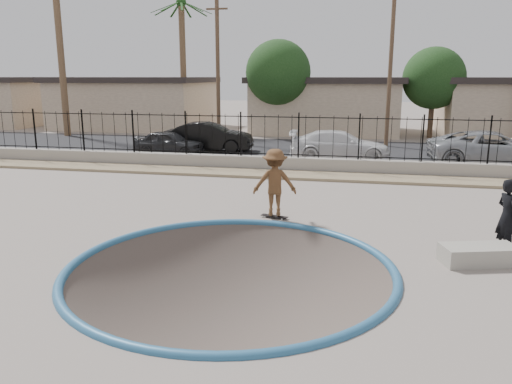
{
  "coord_description": "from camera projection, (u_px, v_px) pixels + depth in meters",
  "views": [
    {
      "loc": [
        2.56,
        -10.58,
        3.97
      ],
      "look_at": [
        -0.08,
        2.0,
        0.98
      ],
      "focal_mm": 35.0,
      "sensor_mm": 36.0,
      "label": 1
    }
  ],
  "objects": [
    {
      "name": "palm_left",
      "position": [
        57.0,
        13.0,
        32.17
      ],
      "size": [
        2.3,
        2.3,
        11.3
      ],
      "color": "brown",
      "rests_on": "ground"
    },
    {
      "name": "utility_pole_mid",
      "position": [
        391.0,
        58.0,
        27.68
      ],
      "size": [
        1.7,
        0.24,
        9.5
      ],
      "color": "#473323",
      "rests_on": "ground"
    },
    {
      "name": "rock_strip",
      "position": [
        294.0,
        175.0,
        20.25
      ],
      "size": [
        42.0,
        1.6,
        0.11
      ],
      "primitive_type": "cube",
      "color": "tan",
      "rests_on": "ground"
    },
    {
      "name": "utility_pole_left",
      "position": [
        218.0,
        64.0,
        29.74
      ],
      "size": [
        1.7,
        0.24,
        9.0
      ],
      "color": "#473323",
      "rests_on": "ground"
    },
    {
      "name": "coping_ring",
      "position": [
        231.0,
        269.0,
        10.54
      ],
      "size": [
        7.04,
        7.04,
        0.2
      ],
      "primitive_type": "torus",
      "color": "#285C85",
      "rests_on": "ground"
    },
    {
      "name": "street",
      "position": [
        313.0,
        149.0,
        27.69
      ],
      "size": [
        90.0,
        8.0,
        0.04
      ],
      "primitive_type": "cube",
      "color": "black",
      "rests_on": "ground"
    },
    {
      "name": "concrete_ledge",
      "position": [
        479.0,
        255.0,
        10.8
      ],
      "size": [
        1.73,
        1.12,
        0.4
      ],
      "primitive_type": "cube",
      "rotation": [
        0.0,
        0.0,
        0.29
      ],
      "color": "gray",
      "rests_on": "ground"
    },
    {
      "name": "car_d",
      "position": [
        493.0,
        148.0,
        22.4
      ],
      "size": [
        5.72,
        2.92,
        1.55
      ],
      "primitive_type": "imported",
      "rotation": [
        0.0,
        0.0,
        1.64
      ],
      "color": "#989BA0",
      "rests_on": "street"
    },
    {
      "name": "skater",
      "position": [
        275.0,
        186.0,
        14.09
      ],
      "size": [
        1.34,
        0.92,
        1.9
      ],
      "primitive_type": "imported",
      "rotation": [
        0.0,
        0.0,
        3.33
      ],
      "color": "brown",
      "rests_on": "ground"
    },
    {
      "name": "skateboard",
      "position": [
        274.0,
        216.0,
        14.29
      ],
      "size": [
        0.82,
        0.39,
        0.07
      ],
      "rotation": [
        0.0,
        0.0,
        -0.26
      ],
      "color": "black",
      "rests_on": "ground"
    },
    {
      "name": "house_west",
      "position": [
        135.0,
        102.0,
        39.32
      ],
      "size": [
        11.6,
        8.6,
        3.9
      ],
      "color": "tan",
      "rests_on": "ground"
    },
    {
      "name": "fence",
      "position": [
        299.0,
        136.0,
        20.97
      ],
      "size": [
        40.0,
        0.04,
        1.8
      ],
      "color": "black",
      "rests_on": "retaining_wall"
    },
    {
      "name": "bowl_pit",
      "position": [
        231.0,
        269.0,
        10.54
      ],
      "size": [
        6.84,
        6.84,
        1.8
      ],
      "primitive_type": null,
      "color": "#463C35",
      "rests_on": "ground"
    },
    {
      "name": "palm_mid",
      "position": [
        182.0,
        36.0,
        34.86
      ],
      "size": [
        2.3,
        2.3,
        9.3
      ],
      "color": "brown",
      "rests_on": "ground"
    },
    {
      "name": "videographer",
      "position": [
        507.0,
        216.0,
        11.32
      ],
      "size": [
        0.64,
        0.75,
        1.74
      ],
      "primitive_type": "imported",
      "rotation": [
        0.0,
        0.0,
        1.99
      ],
      "color": "black",
      "rests_on": "ground"
    },
    {
      "name": "car_c",
      "position": [
        340.0,
        145.0,
        23.96
      ],
      "size": [
        4.94,
        2.33,
        1.39
      ],
      "primitive_type": "imported",
      "rotation": [
        0.0,
        0.0,
        1.65
      ],
      "color": "silver",
      "rests_on": "street"
    },
    {
      "name": "house_center",
      "position": [
        326.0,
        104.0,
        36.3
      ],
      "size": [
        10.6,
        8.6,
        3.9
      ],
      "color": "tan",
      "rests_on": "ground"
    },
    {
      "name": "car_b",
      "position": [
        209.0,
        137.0,
        26.64
      ],
      "size": [
        4.8,
        2.04,
        1.54
      ],
      "primitive_type": "imported",
      "rotation": [
        0.0,
        0.0,
        1.66
      ],
      "color": "black",
      "rests_on": "street"
    },
    {
      "name": "retaining_wall",
      "position": [
        298.0,
        165.0,
        21.24
      ],
      "size": [
        42.0,
        0.45,
        0.6
      ],
      "primitive_type": "cube",
      "color": "gray",
      "rests_on": "ground"
    },
    {
      "name": "street_tree_left",
      "position": [
        278.0,
        73.0,
        33.07
      ],
      "size": [
        4.32,
        4.32,
        6.36
      ],
      "color": "#473323",
      "rests_on": "ground"
    },
    {
      "name": "car_a",
      "position": [
        169.0,
        143.0,
        25.59
      ],
      "size": [
        3.74,
        1.8,
        1.23
      ],
      "primitive_type": "imported",
      "rotation": [
        0.0,
        0.0,
        1.47
      ],
      "color": "black",
      "rests_on": "street"
    },
    {
      "name": "ground",
      "position": [
        302.0,
        188.0,
        23.18
      ],
      "size": [
        120.0,
        120.0,
        2.2
      ],
      "primitive_type": "cube",
      "color": "slate",
      "rests_on": "ground"
    },
    {
      "name": "street_tree_mid",
      "position": [
        434.0,
        78.0,
        32.09
      ],
      "size": [
        3.96,
        3.96,
        5.83
      ],
      "color": "#473323",
      "rests_on": "ground"
    }
  ]
}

